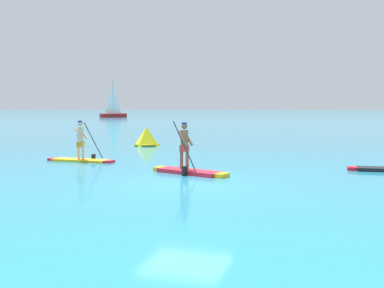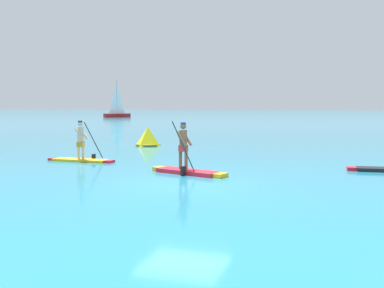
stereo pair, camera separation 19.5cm
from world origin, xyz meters
name	(u,v)px [view 2 (the right image)]	position (x,y,z in m)	size (l,w,h in m)	color
ground	(184,183)	(0.00, 0.00, 0.00)	(440.00, 440.00, 0.00)	teal
paddleboarder_near_left	(81,152)	(-5.84, 3.92, 0.38)	(3.00, 0.88, 1.73)	yellow
paddleboarder_mid_center	(187,164)	(-0.52, 1.90, 0.33)	(2.92, 1.44, 1.80)	red
race_marker_buoy	(148,137)	(-6.17, 11.71, 0.48)	(1.45, 1.45, 1.09)	yellow
sailboat_left_horizon	(117,113)	(-37.28, 69.07, 0.92)	(4.54, 4.70, 7.25)	#A51E1E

